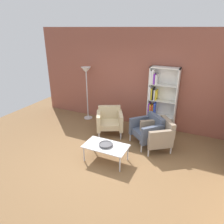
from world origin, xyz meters
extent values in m
plane|color=brown|center=(0.00, 0.00, 0.00)|extent=(8.32, 8.32, 0.00)
cube|color=brown|center=(0.00, 2.46, 1.45)|extent=(6.40, 0.12, 2.90)
cube|color=silver|center=(0.66, 2.23, 0.95)|extent=(0.03, 0.30, 1.90)
cube|color=silver|center=(1.43, 2.23, 0.95)|extent=(0.03, 0.30, 1.90)
cube|color=silver|center=(1.04, 2.23, 1.89)|extent=(0.80, 0.30, 0.03)
cube|color=silver|center=(1.04, 2.23, 0.01)|extent=(0.80, 0.30, 0.03)
cube|color=silver|center=(1.04, 2.37, 0.95)|extent=(0.80, 0.02, 1.90)
cube|color=silver|center=(1.04, 2.23, 0.49)|extent=(0.76, 0.28, 0.02)
cube|color=silver|center=(1.04, 2.23, 0.95)|extent=(0.76, 0.28, 0.02)
cube|color=silver|center=(1.04, 2.23, 1.41)|extent=(0.76, 0.28, 0.02)
cube|color=red|center=(0.68, 2.22, 0.23)|extent=(0.03, 0.25, 0.37)
cube|color=black|center=(0.73, 2.19, 0.23)|extent=(0.03, 0.20, 0.37)
cube|color=olive|center=(0.78, 2.19, 0.17)|extent=(0.04, 0.19, 0.26)
cube|color=white|center=(0.82, 2.20, 0.22)|extent=(0.03, 0.23, 0.36)
cube|color=olive|center=(0.86, 2.18, 0.19)|extent=(0.04, 0.18, 0.30)
cube|color=purple|center=(0.69, 2.19, 0.66)|extent=(0.04, 0.21, 0.32)
cube|color=yellow|center=(0.73, 2.19, 0.65)|extent=(0.03, 0.20, 0.30)
cube|color=red|center=(0.77, 2.19, 0.64)|extent=(0.04, 0.21, 0.28)
cube|color=orange|center=(0.81, 2.18, 0.66)|extent=(0.02, 0.19, 0.31)
cube|color=blue|center=(0.85, 2.18, 0.69)|extent=(0.04, 0.19, 0.38)
cube|color=white|center=(0.69, 2.20, 1.14)|extent=(0.04, 0.21, 0.36)
cube|color=yellow|center=(0.74, 2.21, 1.13)|extent=(0.03, 0.24, 0.33)
cube|color=black|center=(0.78, 2.19, 1.14)|extent=(0.03, 0.20, 0.36)
cube|color=white|center=(0.82, 2.21, 1.11)|extent=(0.03, 0.25, 0.30)
cube|color=yellow|center=(0.87, 2.21, 1.11)|extent=(0.03, 0.24, 0.29)
cube|color=white|center=(0.69, 2.17, 1.60)|extent=(0.04, 0.17, 0.36)
cube|color=white|center=(0.74, 2.17, 1.63)|extent=(0.04, 0.17, 0.41)
cube|color=purple|center=(0.79, 2.18, 1.56)|extent=(0.04, 0.18, 0.28)
cube|color=white|center=(0.84, 2.21, 1.55)|extent=(0.04, 0.24, 0.26)
cube|color=silver|center=(0.27, 0.17, 0.39)|extent=(1.00, 0.56, 0.02)
cylinder|color=silver|center=(-0.18, -0.06, 0.19)|extent=(0.03, 0.03, 0.38)
cylinder|color=silver|center=(0.72, -0.06, 0.19)|extent=(0.03, 0.03, 0.38)
cylinder|color=silver|center=(-0.18, 0.40, 0.19)|extent=(0.03, 0.03, 0.38)
cylinder|color=silver|center=(0.72, 0.40, 0.19)|extent=(0.03, 0.03, 0.38)
cylinder|color=#4C4C51|center=(0.27, 0.17, 0.41)|extent=(0.13, 0.13, 0.02)
cylinder|color=#4C4C51|center=(0.27, 0.17, 0.43)|extent=(0.32, 0.32, 0.02)
torus|color=#4C4C51|center=(0.27, 0.17, 0.44)|extent=(0.32, 0.32, 0.02)
cube|color=#4C566B|center=(0.89, 1.29, 0.32)|extent=(0.86, 0.86, 0.16)
cube|color=#4C566B|center=(1.07, 1.49, 0.59)|extent=(0.56, 0.52, 0.38)
cube|color=#4C566B|center=(0.64, 1.48, 0.43)|extent=(0.49, 0.53, 0.46)
cube|color=#4C566B|center=(1.11, 1.07, 0.43)|extent=(0.49, 0.53, 0.46)
cylinder|color=silver|center=(0.46, 1.26, 0.12)|extent=(0.04, 0.04, 0.24)
cylinder|color=silver|center=(0.90, 0.86, 0.12)|extent=(0.04, 0.04, 0.24)
cylinder|color=silver|center=(0.85, 1.69, 0.12)|extent=(0.04, 0.04, 0.24)
cylinder|color=silver|center=(1.29, 1.29, 0.12)|extent=(0.04, 0.04, 0.24)
cube|color=#C6B289|center=(-0.22, 1.37, 0.32)|extent=(0.83, 0.81, 0.16)
cube|color=#C6B289|center=(-0.34, 1.61, 0.59)|extent=(0.62, 0.40, 0.38)
cube|color=#C6B289|center=(-0.49, 1.21, 0.43)|extent=(0.37, 0.60, 0.46)
cube|color=#C6B289|center=(0.06, 1.50, 0.43)|extent=(0.37, 0.60, 0.46)
cylinder|color=silver|center=(-0.34, 0.96, 0.12)|extent=(0.04, 0.04, 0.24)
cylinder|color=silver|center=(0.19, 1.24, 0.12)|extent=(0.04, 0.04, 0.24)
cylinder|color=silver|center=(-0.61, 1.48, 0.12)|extent=(0.04, 0.04, 0.24)
cylinder|color=silver|center=(-0.08, 1.75, 0.12)|extent=(0.04, 0.04, 0.24)
cube|color=gray|center=(1.18, 1.18, 0.32)|extent=(0.85, 0.86, 0.16)
cube|color=gray|center=(1.40, 1.34, 0.59)|extent=(0.48, 0.59, 0.38)
cube|color=gray|center=(0.98, 1.42, 0.43)|extent=(0.56, 0.45, 0.46)
cube|color=gray|center=(1.35, 0.92, 0.43)|extent=(0.56, 0.45, 0.46)
cylinder|color=silver|center=(0.75, 1.24, 0.12)|extent=(0.04, 0.04, 0.24)
cylinder|color=silver|center=(1.11, 0.76, 0.12)|extent=(0.04, 0.04, 0.24)
cylinder|color=silver|center=(1.22, 1.58, 0.12)|extent=(0.04, 0.04, 0.24)
cylinder|color=silver|center=(1.58, 1.10, 0.12)|extent=(0.04, 0.04, 0.24)
cylinder|color=silver|center=(-1.39, 2.10, 0.01)|extent=(0.28, 0.28, 0.02)
cylinder|color=silver|center=(-1.39, 2.10, 0.85)|extent=(0.03, 0.03, 1.65)
cone|color=white|center=(-1.39, 2.10, 1.65)|extent=(0.32, 0.32, 0.18)
camera|label=1|loc=(2.12, -3.45, 2.89)|focal=33.27mm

